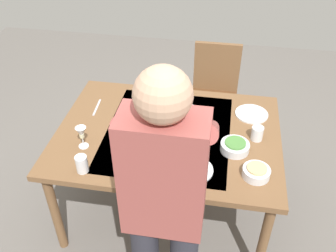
{
  "coord_description": "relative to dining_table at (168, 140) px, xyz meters",
  "views": [
    {
      "loc": [
        -0.33,
        1.92,
        2.31
      ],
      "look_at": [
        0.0,
        0.0,
        0.79
      ],
      "focal_mm": 40.16,
      "sensor_mm": 36.0,
      "label": 1
    }
  ],
  "objects": [
    {
      "name": "water_cup_near_left",
      "position": [
        0.19,
        -0.33,
        0.12
      ],
      "size": [
        0.08,
        0.08,
        0.1
      ],
      "primitive_type": "cylinder",
      "color": "silver",
      "rests_on": "dining_table"
    },
    {
      "name": "water_cup_near_right",
      "position": [
        -0.58,
        -0.02,
        0.11
      ],
      "size": [
        0.08,
        0.08,
        0.09
      ],
      "primitive_type": "cylinder",
      "color": "silver",
      "rests_on": "dining_table"
    },
    {
      "name": "table_knife",
      "position": [
        0.56,
        -0.19,
        0.07
      ],
      "size": [
        0.03,
        0.2,
        0.0
      ],
      "primitive_type": "cube",
      "rotation": [
        0.0,
        0.0,
        0.06
      ],
      "color": "silver",
      "rests_on": "dining_table"
    },
    {
      "name": "side_bowl_salad",
      "position": [
        -0.44,
        0.11,
        0.1
      ],
      "size": [
        0.18,
        0.18,
        0.07
      ],
      "color": "silver",
      "rests_on": "dining_table"
    },
    {
      "name": "wine_glass_right",
      "position": [
        -0.14,
        -0.1,
        0.17
      ],
      "size": [
        0.07,
        0.07,
        0.15
      ],
      "color": "white",
      "rests_on": "dining_table"
    },
    {
      "name": "dinner_plate_far",
      "position": [
        -0.55,
        -0.29,
        0.07
      ],
      "size": [
        0.23,
        0.23,
        0.01
      ],
      "primitive_type": "cylinder",
      "color": "silver",
      "rests_on": "dining_table"
    },
    {
      "name": "side_bowl_bread",
      "position": [
        -0.57,
        0.32,
        0.1
      ],
      "size": [
        0.16,
        0.16,
        0.07
      ],
      "color": "silver",
      "rests_on": "dining_table"
    },
    {
      "name": "wine_bottle",
      "position": [
        0.03,
        -0.27,
        0.18
      ],
      "size": [
        0.07,
        0.07,
        0.3
      ],
      "color": "black",
      "rests_on": "dining_table"
    },
    {
      "name": "serving_bowl_pasta",
      "position": [
        0.2,
        -0.09,
        0.1
      ],
      "size": [
        0.3,
        0.3,
        0.07
      ],
      "color": "silver",
      "rests_on": "dining_table"
    },
    {
      "name": "ground_plane",
      "position": [
        0.0,
        0.0,
        -0.67
      ],
      "size": [
        6.0,
        6.0,
        0.0
      ],
      "primitive_type": "plane",
      "color": "#66605B"
    },
    {
      "name": "person_server",
      "position": [
        -0.12,
        0.81,
        0.29
      ],
      "size": [
        0.42,
        0.61,
        1.69
      ],
      "color": "#2D2D38",
      "rests_on": "ground_plane"
    },
    {
      "name": "chair_near",
      "position": [
        -0.26,
        -0.93,
        -0.14
      ],
      "size": [
        0.4,
        0.4,
        0.91
      ],
      "color": "#523019",
      "rests_on": "ground_plane"
    },
    {
      "name": "table_fork",
      "position": [
        0.16,
        0.36,
        0.07
      ],
      "size": [
        0.05,
        0.18,
        0.0
      ],
      "primitive_type": "cube",
      "rotation": [
        0.0,
        0.0,
        0.2
      ],
      "color": "silver",
      "rests_on": "dining_table"
    },
    {
      "name": "water_cup_far_left",
      "position": [
        0.43,
        0.44,
        0.12
      ],
      "size": [
        0.07,
        0.07,
        0.11
      ],
      "primitive_type": "cylinder",
      "color": "silver",
      "rests_on": "dining_table"
    },
    {
      "name": "dinner_plate_near",
      "position": [
        -0.21,
        0.33,
        0.07
      ],
      "size": [
        0.23,
        0.23,
        0.01
      ],
      "primitive_type": "cylinder",
      "color": "silver",
      "rests_on": "dining_table"
    },
    {
      "name": "wine_glass_left",
      "position": [
        0.5,
        0.23,
        0.17
      ],
      "size": [
        0.07,
        0.07,
        0.15
      ],
      "color": "white",
      "rests_on": "dining_table"
    },
    {
      "name": "dining_table",
      "position": [
        0.0,
        0.0,
        0.0
      ],
      "size": [
        1.48,
        1.09,
        0.74
      ],
      "color": "brown",
      "rests_on": "ground_plane"
    }
  ]
}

